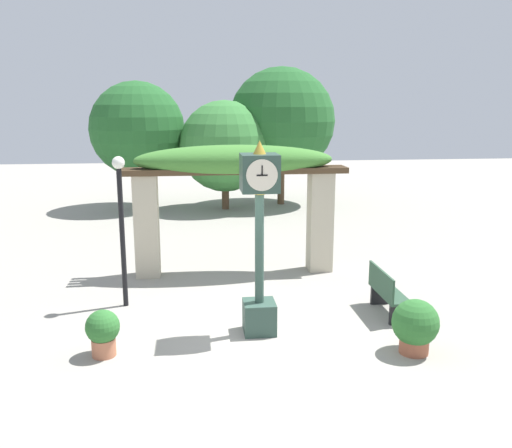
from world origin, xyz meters
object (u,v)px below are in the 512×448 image
object	(u,v)px
potted_plant_near_left	(103,331)
potted_plant_near_right	(415,325)
lamp_post	(121,213)
pedestal_clock	(259,233)
park_bench	(387,293)

from	to	relation	value
potted_plant_near_left	potted_plant_near_right	xyz separation A→B (m)	(4.99, -0.49, 0.06)
potted_plant_near_left	lamp_post	xyz separation A→B (m)	(0.09, 2.24, 1.47)
potted_plant_near_right	pedestal_clock	bearing A→B (deg)	155.04
park_bench	lamp_post	size ratio (longest dim) A/B	0.44
potted_plant_near_right	park_bench	bearing A→B (deg)	85.12
potted_plant_near_right	lamp_post	world-z (taller)	lamp_post
lamp_post	potted_plant_near_right	bearing A→B (deg)	-29.08
potted_plant_near_right	lamp_post	distance (m)	5.79
pedestal_clock	lamp_post	distance (m)	2.98
pedestal_clock	potted_plant_near_right	size ratio (longest dim) A/B	3.74
potted_plant_near_right	potted_plant_near_left	bearing A→B (deg)	174.45
potted_plant_near_right	park_bench	distance (m)	1.69
pedestal_clock	lamp_post	world-z (taller)	pedestal_clock
lamp_post	potted_plant_near_left	bearing A→B (deg)	-92.25
potted_plant_near_left	potted_plant_near_right	bearing A→B (deg)	-5.55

